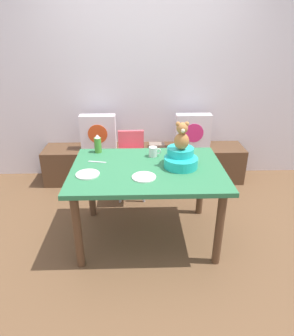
% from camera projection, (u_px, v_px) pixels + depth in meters
% --- Properties ---
extents(ground_plane, '(8.00, 8.00, 0.00)m').
position_uv_depth(ground_plane, '(147.00, 235.00, 2.95)').
color(ground_plane, brown).
extents(back_wall, '(4.40, 0.10, 2.60)m').
position_uv_depth(back_wall, '(144.00, 78.00, 3.76)').
color(back_wall, silver).
rests_on(back_wall, ground_plane).
extents(window_bench, '(2.60, 0.44, 0.46)m').
position_uv_depth(window_bench, '(144.00, 164.00, 3.96)').
color(window_bench, brown).
rests_on(window_bench, ground_plane).
extents(pillow_floral_left, '(0.44, 0.15, 0.44)m').
position_uv_depth(pillow_floral_left, '(98.00, 132.00, 3.74)').
color(pillow_floral_left, silver).
rests_on(pillow_floral_left, window_bench).
extents(pillow_floral_right, '(0.44, 0.15, 0.44)m').
position_uv_depth(pillow_floral_right, '(193.00, 131.00, 3.77)').
color(pillow_floral_right, silver).
rests_on(pillow_floral_right, window_bench).
extents(book_stack, '(0.20, 0.14, 0.05)m').
position_uv_depth(book_stack, '(157.00, 145.00, 3.86)').
color(book_stack, gray).
rests_on(book_stack, window_bench).
extents(dining_table, '(1.35, 0.96, 0.74)m').
position_uv_depth(dining_table, '(147.00, 177.00, 2.67)').
color(dining_table, '#2D7247').
rests_on(dining_table, ground_plane).
extents(highchair, '(0.34, 0.45, 0.79)m').
position_uv_depth(highchair, '(131.00, 156.00, 3.44)').
color(highchair, '#D84C59').
rests_on(highchair, ground_plane).
extents(infant_seat_teal, '(0.30, 0.33, 0.16)m').
position_uv_depth(infant_seat_teal, '(181.00, 159.00, 2.64)').
color(infant_seat_teal, '#20B5AE').
rests_on(infant_seat_teal, dining_table).
extents(teddy_bear, '(0.13, 0.12, 0.25)m').
position_uv_depth(teddy_bear, '(182.00, 137.00, 2.55)').
color(teddy_bear, '#B0733D').
rests_on(teddy_bear, infant_seat_teal).
extents(ketchup_bottle, '(0.07, 0.07, 0.18)m').
position_uv_depth(ketchup_bottle, '(98.00, 144.00, 2.93)').
color(ketchup_bottle, '#4C8C33').
rests_on(ketchup_bottle, dining_table).
extents(coffee_mug, '(0.12, 0.08, 0.09)m').
position_uv_depth(coffee_mug, '(153.00, 152.00, 2.85)').
color(coffee_mug, silver).
rests_on(coffee_mug, dining_table).
extents(dinner_plate_near, '(0.20, 0.20, 0.01)m').
position_uv_depth(dinner_plate_near, '(144.00, 177.00, 2.45)').
color(dinner_plate_near, white).
rests_on(dinner_plate_near, dining_table).
extents(dinner_plate_far, '(0.20, 0.20, 0.01)m').
position_uv_depth(dinner_plate_far, '(88.00, 174.00, 2.50)').
color(dinner_plate_far, white).
rests_on(dinner_plate_far, dining_table).
extents(table_fork, '(0.17, 0.05, 0.01)m').
position_uv_depth(table_fork, '(97.00, 162.00, 2.74)').
color(table_fork, silver).
rests_on(table_fork, dining_table).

